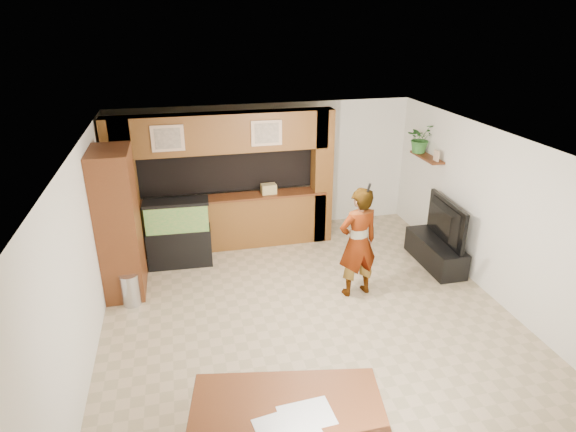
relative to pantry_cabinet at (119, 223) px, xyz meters
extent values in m
plane|color=tan|center=(2.70, -1.28, -1.18)|extent=(6.50, 6.50, 0.00)
plane|color=white|center=(2.70, -1.28, 1.42)|extent=(6.50, 6.50, 0.00)
plane|color=silver|center=(2.70, 1.97, 0.12)|extent=(6.00, 0.00, 6.00)
plane|color=silver|center=(-0.30, -1.28, 0.12)|extent=(0.00, 6.50, 6.50)
plane|color=silver|center=(5.70, -1.28, 0.12)|extent=(0.00, 6.50, 6.50)
cube|color=brown|center=(1.80, 1.17, -0.68)|extent=(3.80, 0.35, 1.00)
cube|color=#5E2E16|center=(1.80, 1.17, -0.16)|extent=(3.80, 0.43, 0.04)
cube|color=brown|center=(1.80, 1.17, 1.07)|extent=(3.80, 0.35, 0.70)
cube|color=brown|center=(0.00, 1.17, 0.12)|extent=(0.50, 0.35, 2.60)
cube|color=brown|center=(3.65, 1.17, 0.12)|extent=(0.35, 0.35, 2.60)
cube|color=black|center=(1.80, 1.72, 0.27)|extent=(4.20, 0.45, 0.85)
cube|color=tan|center=(0.85, 0.97, 1.07)|extent=(0.55, 0.03, 0.45)
cube|color=tan|center=(0.85, 0.96, 1.07)|extent=(0.43, 0.01, 0.35)
cube|color=tan|center=(2.55, 0.97, 1.07)|extent=(0.55, 0.03, 0.45)
cube|color=tan|center=(2.55, 0.96, 1.07)|extent=(0.43, 0.01, 0.35)
cylinder|color=black|center=(-0.27, -0.28, 0.72)|extent=(0.04, 0.25, 0.25)
cylinder|color=white|center=(-0.24, -0.28, 0.72)|extent=(0.01, 0.21, 0.21)
cube|color=#5E2E16|center=(5.55, 0.67, 0.52)|extent=(0.25, 0.90, 0.04)
cube|color=#5E2E16|center=(0.00, 0.00, 0.00)|extent=(0.59, 0.97, 2.36)
cylinder|color=#B2B2B7|center=(0.10, -0.48, -0.92)|extent=(0.29, 0.29, 0.52)
cube|color=black|center=(0.88, 0.67, -0.83)|extent=(1.11, 0.42, 0.70)
cube|color=#368334|center=(0.88, 0.67, -0.24)|extent=(1.07, 0.39, 0.48)
cube|color=black|center=(0.88, 0.67, 0.02)|extent=(1.11, 0.42, 0.06)
cube|color=black|center=(5.35, -0.36, -0.95)|extent=(0.51, 1.39, 0.46)
imported|color=black|center=(5.35, -0.36, -0.34)|extent=(0.26, 1.31, 0.75)
cube|color=tan|center=(5.55, 0.34, 0.64)|extent=(0.04, 0.15, 0.20)
imported|color=#2D6629|center=(5.52, 0.94, 0.82)|extent=(0.64, 0.61, 0.56)
imported|color=#90784E|center=(3.61, -0.96, -0.28)|extent=(0.72, 0.53, 1.81)
cylinder|color=black|center=(3.66, -1.12, 0.68)|extent=(0.04, 0.10, 0.16)
cube|color=silver|center=(1.98, -3.92, -0.51)|extent=(0.53, 0.40, 0.01)
cube|color=silver|center=(1.76, -4.02, -0.51)|extent=(0.63, 0.50, 0.01)
cube|color=tan|center=(2.61, 1.17, -0.05)|extent=(0.29, 0.20, 0.19)
camera|label=1|loc=(1.02, -7.26, 3.02)|focal=30.00mm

